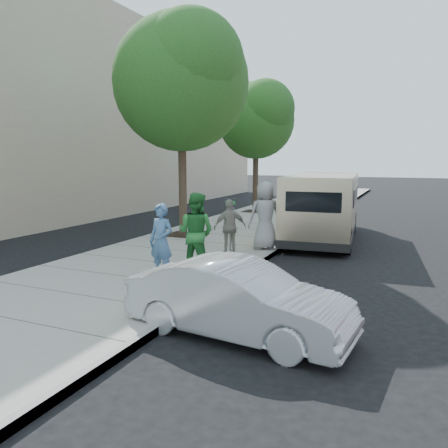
{
  "coord_description": "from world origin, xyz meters",
  "views": [
    {
      "loc": [
        5.17,
        -11.04,
        2.85
      ],
      "look_at": [
        0.52,
        -0.42,
        1.1
      ],
      "focal_mm": 35.0,
      "sensor_mm": 36.0,
      "label": 1
    }
  ],
  "objects_px": {
    "person_gray_shirt": "(265,215)",
    "tree_near": "(182,78)",
    "van": "(323,206)",
    "person_striped_polo": "(230,227)",
    "parking_meter": "(230,213)",
    "person_green_shirt": "(196,233)",
    "sedan": "(238,299)",
    "person_officer": "(161,241)",
    "tree_far": "(257,117)"
  },
  "relations": [
    {
      "from": "person_gray_shirt",
      "to": "tree_near",
      "type": "bearing_deg",
      "value": -57.56
    },
    {
      "from": "tree_near",
      "to": "van",
      "type": "height_order",
      "value": "tree_near"
    },
    {
      "from": "person_gray_shirt",
      "to": "person_striped_polo",
      "type": "distance_m",
      "value": 1.36
    },
    {
      "from": "parking_meter",
      "to": "person_green_shirt",
      "type": "relative_size",
      "value": 0.82
    },
    {
      "from": "van",
      "to": "sedan",
      "type": "relative_size",
      "value": 1.72
    },
    {
      "from": "person_officer",
      "to": "person_striped_polo",
      "type": "bearing_deg",
      "value": 86.5
    },
    {
      "from": "van",
      "to": "person_green_shirt",
      "type": "bearing_deg",
      "value": -111.79
    },
    {
      "from": "parking_meter",
      "to": "person_gray_shirt",
      "type": "relative_size",
      "value": 0.77
    },
    {
      "from": "parking_meter",
      "to": "sedan",
      "type": "relative_size",
      "value": 0.42
    },
    {
      "from": "person_green_shirt",
      "to": "person_gray_shirt",
      "type": "relative_size",
      "value": 0.94
    },
    {
      "from": "tree_far",
      "to": "parking_meter",
      "type": "relative_size",
      "value": 4.16
    },
    {
      "from": "sedan",
      "to": "tree_far",
      "type": "bearing_deg",
      "value": 24.38
    },
    {
      "from": "tree_near",
      "to": "person_officer",
      "type": "distance_m",
      "value": 7.23
    },
    {
      "from": "person_officer",
      "to": "person_gray_shirt",
      "type": "height_order",
      "value": "person_gray_shirt"
    },
    {
      "from": "parking_meter",
      "to": "person_green_shirt",
      "type": "height_order",
      "value": "person_green_shirt"
    },
    {
      "from": "tree_near",
      "to": "tree_far",
      "type": "height_order",
      "value": "tree_near"
    },
    {
      "from": "person_green_shirt",
      "to": "person_striped_polo",
      "type": "xyz_separation_m",
      "value": [
        0.02,
        2.04,
        -0.17
      ]
    },
    {
      "from": "parking_meter",
      "to": "person_striped_polo",
      "type": "relative_size",
      "value": 0.99
    },
    {
      "from": "van",
      "to": "sedan",
      "type": "height_order",
      "value": "van"
    },
    {
      "from": "tree_far",
      "to": "person_green_shirt",
      "type": "height_order",
      "value": "tree_far"
    },
    {
      "from": "sedan",
      "to": "person_officer",
      "type": "xyz_separation_m",
      "value": [
        -2.68,
        2.03,
        0.39
      ]
    },
    {
      "from": "tree_near",
      "to": "tree_far",
      "type": "bearing_deg",
      "value": 90.0
    },
    {
      "from": "tree_far",
      "to": "person_gray_shirt",
      "type": "height_order",
      "value": "tree_far"
    },
    {
      "from": "tree_far",
      "to": "person_gray_shirt",
      "type": "relative_size",
      "value": 3.2
    },
    {
      "from": "parking_meter",
      "to": "person_officer",
      "type": "bearing_deg",
      "value": -117.13
    },
    {
      "from": "tree_far",
      "to": "sedan",
      "type": "height_order",
      "value": "tree_far"
    },
    {
      "from": "sedan",
      "to": "person_officer",
      "type": "bearing_deg",
      "value": 58.84
    },
    {
      "from": "tree_near",
      "to": "tree_far",
      "type": "distance_m",
      "value": 7.63
    },
    {
      "from": "tree_far",
      "to": "person_officer",
      "type": "bearing_deg",
      "value": -79.99
    },
    {
      "from": "tree_near",
      "to": "van",
      "type": "xyz_separation_m",
      "value": [
        4.54,
        1.74,
        -4.33
      ]
    },
    {
      "from": "person_officer",
      "to": "tree_near",
      "type": "bearing_deg",
      "value": 119.87
    },
    {
      "from": "parking_meter",
      "to": "person_officer",
      "type": "xyz_separation_m",
      "value": [
        -0.33,
        -3.24,
        -0.28
      ]
    },
    {
      "from": "tree_far",
      "to": "sedan",
      "type": "distance_m",
      "value": 16.16
    },
    {
      "from": "sedan",
      "to": "person_officer",
      "type": "relative_size",
      "value": 2.18
    },
    {
      "from": "sedan",
      "to": "person_striped_polo",
      "type": "relative_size",
      "value": 2.35
    },
    {
      "from": "van",
      "to": "person_gray_shirt",
      "type": "distance_m",
      "value": 3.11
    },
    {
      "from": "parking_meter",
      "to": "tree_far",
      "type": "bearing_deg",
      "value": 83.83
    },
    {
      "from": "van",
      "to": "person_gray_shirt",
      "type": "height_order",
      "value": "van"
    },
    {
      "from": "tree_near",
      "to": "person_striped_polo",
      "type": "distance_m",
      "value": 5.84
    },
    {
      "from": "sedan",
      "to": "van",
      "type": "bearing_deg",
      "value": 8.44
    },
    {
      "from": "sedan",
      "to": "person_green_shirt",
      "type": "distance_m",
      "value": 3.62
    },
    {
      "from": "van",
      "to": "person_gray_shirt",
      "type": "xyz_separation_m",
      "value": [
        -1.17,
        -2.88,
        -0.06
      ]
    },
    {
      "from": "person_striped_polo",
      "to": "sedan",
      "type": "bearing_deg",
      "value": 77.03
    },
    {
      "from": "person_green_shirt",
      "to": "tree_far",
      "type": "bearing_deg",
      "value": -76.64
    },
    {
      "from": "parking_meter",
      "to": "van",
      "type": "distance_m",
      "value": 4.16
    },
    {
      "from": "tree_near",
      "to": "person_officer",
      "type": "xyz_separation_m",
      "value": [
        2.25,
        -5.16,
        -4.55
      ]
    },
    {
      "from": "person_officer",
      "to": "person_gray_shirt",
      "type": "bearing_deg",
      "value": 80.68
    },
    {
      "from": "van",
      "to": "person_green_shirt",
      "type": "distance_m",
      "value": 6.37
    },
    {
      "from": "sedan",
      "to": "person_green_shirt",
      "type": "height_order",
      "value": "person_green_shirt"
    },
    {
      "from": "tree_far",
      "to": "person_officer",
      "type": "xyz_separation_m",
      "value": [
        2.25,
        -12.76,
        -3.88
      ]
    }
  ]
}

